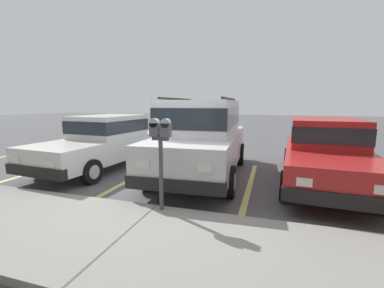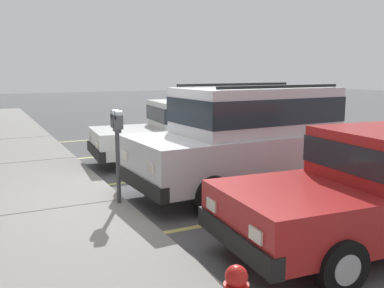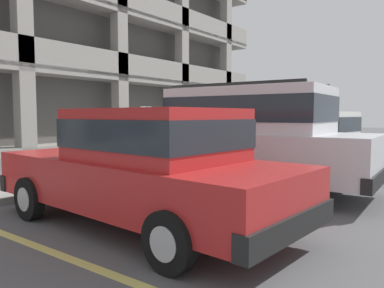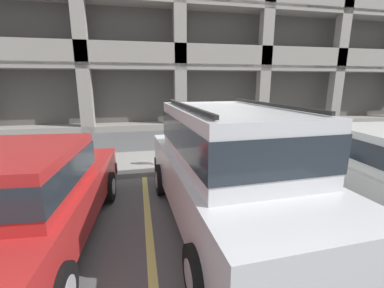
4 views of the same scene
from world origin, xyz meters
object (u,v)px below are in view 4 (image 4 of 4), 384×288
(red_sedan, at_px, (26,196))
(parking_garage, at_px, (167,27))
(dark_hatchback, at_px, (379,166))
(parking_meter_near, at_px, (193,126))
(fire_hydrant, at_px, (28,162))
(silver_suv, at_px, (227,163))

(red_sedan, relative_size, parking_garage, 0.14)
(dark_hatchback, xyz_separation_m, parking_meter_near, (-3.01, 2.68, 0.44))
(parking_meter_near, height_order, fire_hydrant, parking_meter_near)
(silver_suv, bearing_deg, dark_hatchback, -2.62)
(dark_hatchback, relative_size, parking_garage, 0.14)
(parking_garage, height_order, fire_hydrant, parking_garage)
(parking_meter_near, xyz_separation_m, fire_hydrant, (-4.08, 0.30, -0.80))
(silver_suv, bearing_deg, red_sedan, 179.38)
(silver_suv, distance_m, red_sedan, 2.97)
(parking_meter_near, bearing_deg, red_sedan, -136.74)
(parking_garage, bearing_deg, parking_meter_near, -93.80)
(red_sedan, height_order, fire_hydrant, red_sedan)
(silver_suv, relative_size, dark_hatchback, 1.05)
(silver_suv, bearing_deg, parking_meter_near, 87.62)
(red_sedan, distance_m, dark_hatchback, 5.96)
(silver_suv, height_order, dark_hatchback, silver_suv)
(red_sedan, distance_m, fire_hydrant, 3.29)
(dark_hatchback, bearing_deg, parking_meter_near, 143.13)
(red_sedan, bearing_deg, dark_hatchback, 5.09)
(fire_hydrant, bearing_deg, parking_garage, 67.32)
(fire_hydrant, bearing_deg, parking_meter_near, -4.17)
(parking_garage, relative_size, fire_hydrant, 45.71)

